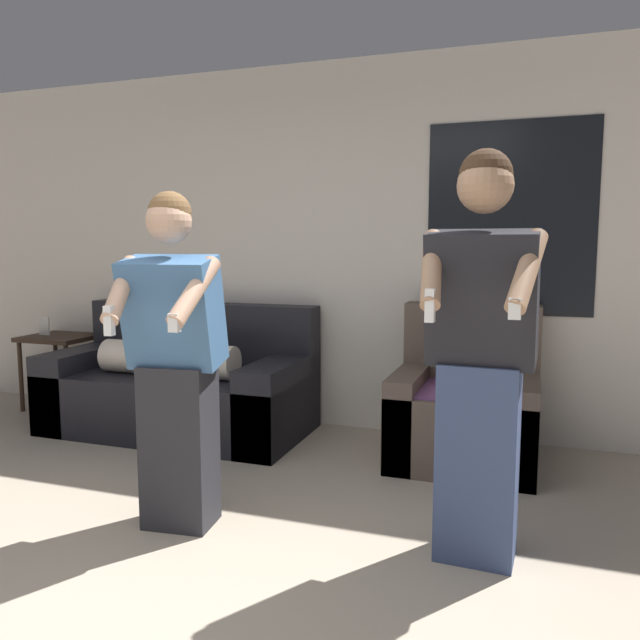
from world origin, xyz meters
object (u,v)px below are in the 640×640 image
object	(u,v)px
armchair	(466,409)
person_left	(175,363)
side_table	(60,346)
person_right	(480,357)
couch	(182,387)

from	to	relation	value
armchair	person_left	bearing A→B (deg)	-130.62
side_table	person_right	distance (m)	3.86
couch	person_left	distance (m)	1.73
side_table	person_right	size ratio (longest dim) A/B	0.44
couch	armchair	distance (m)	2.08
person_left	person_right	xyz separation A→B (m)	(1.41, 0.14, 0.09)
armchair	person_left	distance (m)	1.95
couch	armchair	world-z (taller)	armchair
armchair	person_right	xyz separation A→B (m)	(0.18, -1.29, 0.57)
person_left	person_right	size ratio (longest dim) A/B	0.92
side_table	person_left	size ratio (longest dim) A/B	0.48
person_left	couch	bearing A→B (deg)	120.81
couch	side_table	world-z (taller)	couch
side_table	person_right	bearing A→B (deg)	-22.66
person_left	person_right	bearing A→B (deg)	5.83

